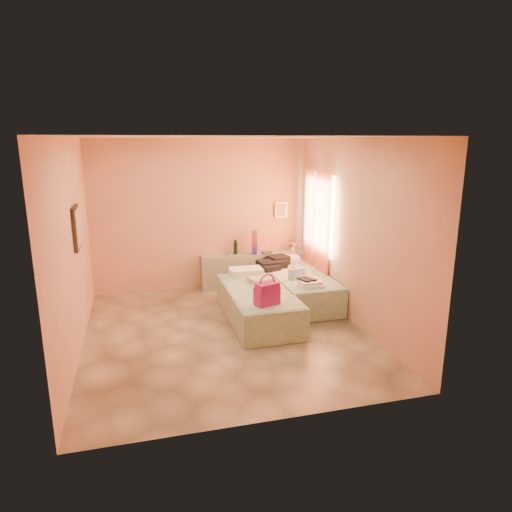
{
  "coord_description": "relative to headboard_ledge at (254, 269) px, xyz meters",
  "views": [
    {
      "loc": [
        -1.17,
        -6.14,
        2.76
      ],
      "look_at": [
        0.69,
        0.85,
        0.92
      ],
      "focal_mm": 32.0,
      "sensor_mm": 36.0,
      "label": 1
    }
  ],
  "objects": [
    {
      "name": "khaki_garment",
      "position": [
        -0.22,
        -1.32,
        0.21
      ],
      "size": [
        0.43,
        0.37,
        0.07
      ],
      "primitive_type": "cube",
      "rotation": [
        0.0,
        0.0,
        0.19
      ],
      "color": "tan",
      "rests_on": "bed_left"
    },
    {
      "name": "clothes_pile",
      "position": [
        0.24,
        -0.53,
        0.26
      ],
      "size": [
        0.62,
        0.62,
        0.16
      ],
      "primitive_type": "cube",
      "rotation": [
        0.0,
        0.0,
        0.18
      ],
      "color": "black",
      "rests_on": "bed_right"
    },
    {
      "name": "room_walls",
      "position": [
        -0.77,
        -1.53,
        1.46
      ],
      "size": [
        4.02,
        4.51,
        2.81
      ],
      "color": "tan",
      "rests_on": "ground"
    },
    {
      "name": "sandal_pair",
      "position": [
        0.42,
        -1.75,
        0.29
      ],
      "size": [
        0.26,
        0.29,
        0.02
      ],
      "primitive_type": "cube",
      "rotation": [
        0.0,
        0.0,
        0.43
      ],
      "color": "black",
      "rests_on": "towel_stack"
    },
    {
      "name": "small_dish",
      "position": [
        -0.5,
        -0.04,
        0.34
      ],
      "size": [
        0.15,
        0.15,
        0.03
      ],
      "primitive_type": "cylinder",
      "rotation": [
        0.0,
        0.0,
        0.35
      ],
      "color": "#519561",
      "rests_on": "headboard_ledge"
    },
    {
      "name": "headboard_ledge",
      "position": [
        0.0,
        0.0,
        0.0
      ],
      "size": [
        2.05,
        0.3,
        0.65
      ],
      "primitive_type": "cube",
      "color": "gray",
      "rests_on": "ground"
    },
    {
      "name": "bed_right",
      "position": [
        0.52,
        -1.05,
        -0.08
      ],
      "size": [
        0.9,
        2.0,
        0.5
      ],
      "primitive_type": "cube",
      "rotation": [
        0.0,
        0.0,
        0.0
      ],
      "color": "beige",
      "rests_on": "ground"
    },
    {
      "name": "towel_stack",
      "position": [
        0.48,
        -1.8,
        0.23
      ],
      "size": [
        0.37,
        0.32,
        0.1
      ],
      "primitive_type": "cube",
      "rotation": [
        0.0,
        0.0,
        0.05
      ],
      "color": "white",
      "rests_on": "bed_right"
    },
    {
      "name": "bed_left",
      "position": [
        -0.38,
        -1.7,
        -0.08
      ],
      "size": [
        0.9,
        2.0,
        0.5
      ],
      "primitive_type": "cube",
      "rotation": [
        0.0,
        0.0,
        0.0
      ],
      "color": "beige",
      "rests_on": "ground"
    },
    {
      "name": "flower_vase",
      "position": [
        0.77,
        -0.05,
        0.44
      ],
      "size": [
        0.19,
        0.19,
        0.23
      ],
      "primitive_type": "cube",
      "rotation": [
        0.0,
        0.0,
        -0.08
      ],
      "color": "white",
      "rests_on": "headboard_ledge"
    },
    {
      "name": "ground",
      "position": [
        -0.98,
        -2.1,
        -0.33
      ],
      "size": [
        4.5,
        4.5,
        0.0
      ],
      "primitive_type": "plane",
      "color": "tan",
      "rests_on": "ground"
    },
    {
      "name": "blue_handbag",
      "position": [
        0.4,
        -1.32,
        0.27
      ],
      "size": [
        0.31,
        0.22,
        0.18
      ],
      "primitive_type": "cube",
      "rotation": [
        0.0,
        0.0,
        0.41
      ],
      "color": "#455FA6",
      "rests_on": "bed_right"
    },
    {
      "name": "rainbow_box",
      "position": [
        -0.0,
        -0.07,
        0.55
      ],
      "size": [
        0.13,
        0.13,
        0.46
      ],
      "primitive_type": "cube",
      "rotation": [
        0.0,
        0.0,
        -0.37
      ],
      "color": "#A8145E",
      "rests_on": "headboard_ledge"
    },
    {
      "name": "magenta_handbag",
      "position": [
        -0.43,
        -2.38,
        0.34
      ],
      "size": [
        0.39,
        0.3,
        0.32
      ],
      "primitive_type": "cube",
      "rotation": [
        0.0,
        0.0,
        0.35
      ],
      "color": "#A8145E",
      "rests_on": "bed_left"
    },
    {
      "name": "green_book",
      "position": [
        0.24,
        -0.08,
        0.34
      ],
      "size": [
        0.21,
        0.18,
        0.03
      ],
      "primitive_type": "cube",
      "rotation": [
        0.0,
        0.0,
        0.23
      ],
      "color": "#294C35",
      "rests_on": "headboard_ledge"
    },
    {
      "name": "water_bottle",
      "position": [
        -0.36,
        0.03,
        0.46
      ],
      "size": [
        0.1,
        0.1,
        0.26
      ],
      "primitive_type": "cylinder",
      "rotation": [
        0.0,
        0.0,
        -0.42
      ],
      "color": "#133520",
      "rests_on": "headboard_ledge"
    }
  ]
}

